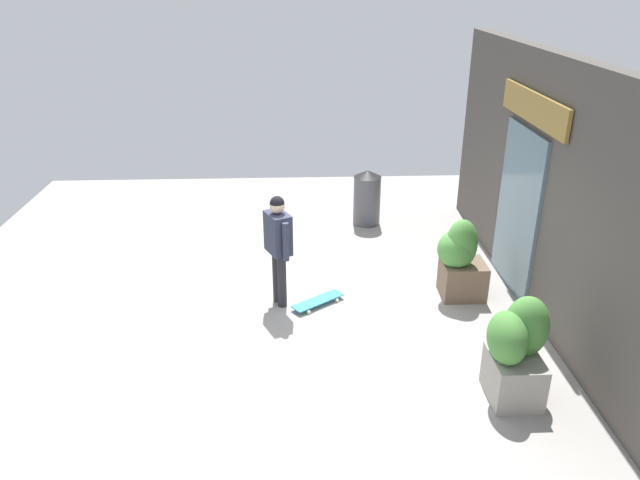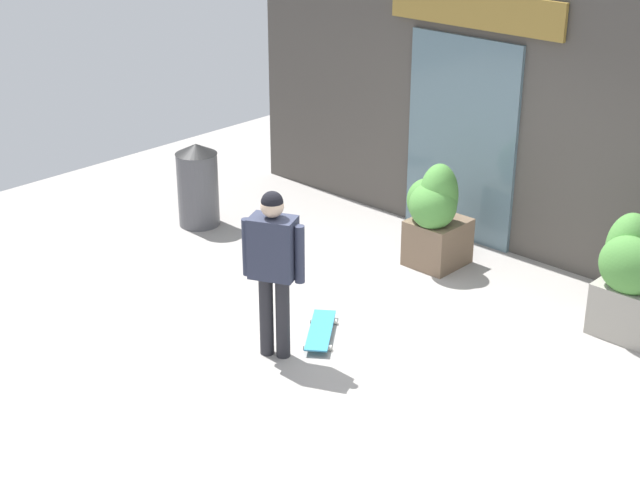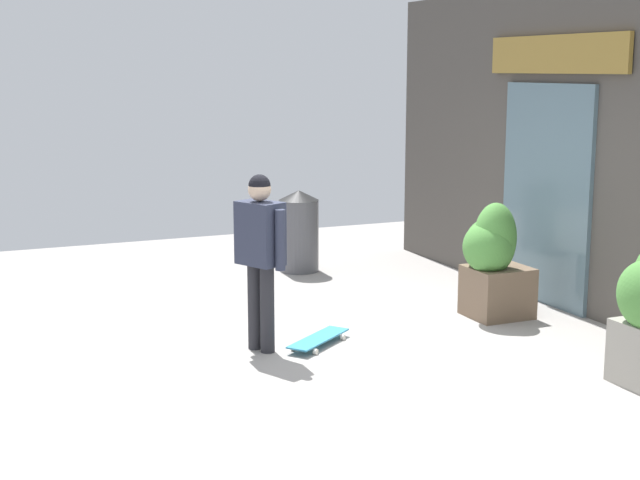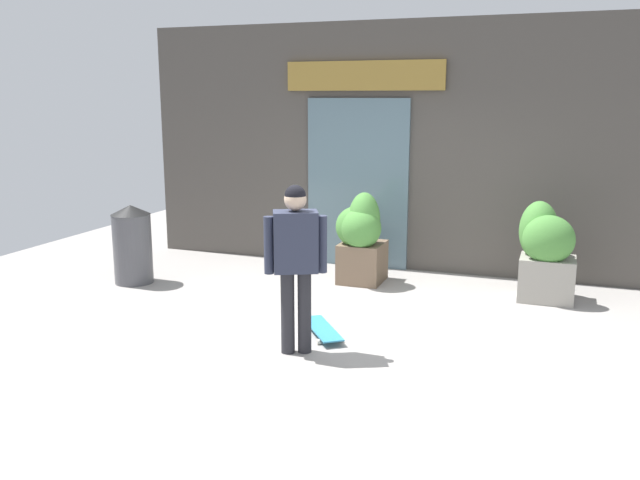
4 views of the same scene
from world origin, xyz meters
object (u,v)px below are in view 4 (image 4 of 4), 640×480
Objects in this scene: trash_bin at (132,244)px; planter_box_left at (361,237)px; planter_box_right at (544,251)px; skateboarder at (296,253)px; skateboard at (322,329)px.

planter_box_left is at bearing 19.42° from trash_bin.
planter_box_right is 1.14× the size of trash_bin.
trash_bin is (-2.93, 1.57, -0.46)m from skateboarder.
planter_box_left is 2.99m from trash_bin.
skateboarder is at bearing -129.64° from planter_box_right.
skateboard is 0.75× the size of trash_bin.
skateboard is 2.98m from planter_box_right.
planter_box_left is 1.16× the size of trash_bin.
planter_box_right is at bearing -64.56° from skateboarder.
planter_box_right reaches higher than skateboard.
skateboarder is 1.34× the size of planter_box_left.
skateboarder reaches higher than planter_box_right.
skateboard is at bearing -84.74° from planter_box_left.
trash_bin is at bearing 34.54° from skateboard.
trash_bin is at bearing -160.58° from planter_box_left.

